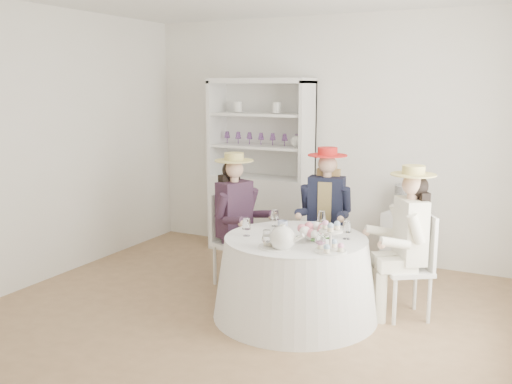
% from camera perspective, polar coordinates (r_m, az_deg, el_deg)
% --- Properties ---
extents(ground, '(4.50, 4.50, 0.00)m').
position_cam_1_polar(ground, '(5.03, -0.53, -12.02)').
color(ground, olive).
rests_on(ground, ground).
extents(wall_back, '(4.50, 0.00, 4.50)m').
position_cam_1_polar(wall_back, '(6.51, 7.61, 5.36)').
color(wall_back, white).
rests_on(wall_back, ground).
extents(wall_front, '(4.50, 0.00, 4.50)m').
position_cam_1_polar(wall_front, '(3.07, -18.00, -0.97)').
color(wall_front, white).
rests_on(wall_front, ground).
extents(wall_left, '(0.00, 4.50, 4.50)m').
position_cam_1_polar(wall_left, '(6.05, -19.89, 4.42)').
color(wall_left, white).
rests_on(wall_left, ground).
extents(tea_table, '(1.40, 1.40, 0.69)m').
position_cam_1_polar(tea_table, '(4.89, 3.96, -8.47)').
color(tea_table, white).
rests_on(tea_table, ground).
extents(hutch, '(1.25, 0.60, 2.02)m').
position_cam_1_polar(hutch, '(6.68, 0.57, 0.11)').
color(hutch, silver).
rests_on(hutch, ground).
extents(side_table, '(0.50, 0.50, 0.63)m').
position_cam_1_polar(side_table, '(6.21, 14.81, -4.86)').
color(side_table, silver).
rests_on(side_table, ground).
extents(hatbox, '(0.35, 0.35, 0.29)m').
position_cam_1_polar(hatbox, '(6.11, 15.02, -0.69)').
color(hatbox, black).
rests_on(hatbox, side_table).
extents(guest_left, '(0.54, 0.49, 1.31)m').
position_cam_1_polar(guest_left, '(5.50, -2.01, -1.99)').
color(guest_left, silver).
rests_on(guest_left, ground).
extents(guest_mid, '(0.50, 0.52, 1.35)m').
position_cam_1_polar(guest_mid, '(5.63, 7.01, -1.50)').
color(guest_mid, silver).
rests_on(guest_mid, ground).
extents(guest_right, '(0.56, 0.52, 1.30)m').
position_cam_1_polar(guest_right, '(4.89, 14.94, -4.02)').
color(guest_right, silver).
rests_on(guest_right, ground).
extents(spare_chair, '(0.51, 0.51, 0.88)m').
position_cam_1_polar(spare_chair, '(5.85, -1.31, -3.87)').
color(spare_chair, silver).
rests_on(spare_chair, ground).
extents(teacup_a, '(0.11, 0.11, 0.07)m').
position_cam_1_polar(teacup_a, '(5.01, 2.70, -3.40)').
color(teacup_a, white).
rests_on(teacup_a, tea_table).
extents(teacup_b, '(0.08, 0.08, 0.06)m').
position_cam_1_polar(teacup_b, '(5.04, 5.83, -3.44)').
color(teacup_b, white).
rests_on(teacup_b, tea_table).
extents(teacup_c, '(0.09, 0.09, 0.07)m').
position_cam_1_polar(teacup_c, '(4.82, 7.07, -4.08)').
color(teacup_c, white).
rests_on(teacup_c, tea_table).
extents(flower_bowl, '(0.25, 0.25, 0.06)m').
position_cam_1_polar(flower_bowl, '(4.70, 6.18, -4.53)').
color(flower_bowl, white).
rests_on(flower_bowl, tea_table).
extents(flower_arrangement, '(0.19, 0.20, 0.07)m').
position_cam_1_polar(flower_arrangement, '(4.63, 5.79, -3.92)').
color(flower_arrangement, '#D66B7E').
rests_on(flower_arrangement, tea_table).
extents(table_teapot, '(0.28, 0.20, 0.21)m').
position_cam_1_polar(table_teapot, '(4.41, 2.69, -4.64)').
color(table_teapot, white).
rests_on(table_teapot, tea_table).
extents(sandwich_plate, '(0.27, 0.27, 0.06)m').
position_cam_1_polar(sandwich_plate, '(4.49, 1.95, -5.37)').
color(sandwich_plate, white).
rests_on(sandwich_plate, tea_table).
extents(cupcake_stand, '(0.25, 0.25, 0.23)m').
position_cam_1_polar(cupcake_stand, '(4.39, 7.46, -4.88)').
color(cupcake_stand, white).
rests_on(cupcake_stand, tea_table).
extents(stemware_set, '(0.86, 0.90, 0.15)m').
position_cam_1_polar(stemware_set, '(4.77, 4.03, -3.68)').
color(stemware_set, white).
rests_on(stemware_set, tea_table).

